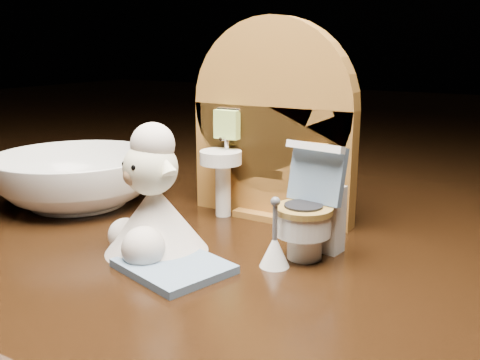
{
  "coord_description": "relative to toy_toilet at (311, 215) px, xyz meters",
  "views": [
    {
      "loc": [
        0.18,
        -0.29,
        0.13
      ],
      "look_at": [
        0.01,
        -0.0,
        0.05
      ],
      "focal_mm": 40.0,
      "sensor_mm": 36.0,
      "label": 1
    }
  ],
  "objects": [
    {
      "name": "bath_mat",
      "position": [
        -0.06,
        -0.06,
        -0.02
      ],
      "size": [
        0.07,
        0.07,
        0.0
      ],
      "primitive_type": "cube",
      "rotation": [
        0.0,
        0.0,
        -0.28
      ],
      "color": "slate",
      "rests_on": "ground"
    },
    {
      "name": "ceramic_bowl",
      "position": [
        -0.21,
        0.0,
        -0.01
      ],
      "size": [
        0.14,
        0.14,
        0.04
      ],
      "primitive_type": "imported",
      "rotation": [
        0.0,
        0.0,
        -0.07
      ],
      "color": "white",
      "rests_on": "ground"
    },
    {
      "name": "backdrop_panel",
      "position": [
        -0.06,
        0.06,
        0.04
      ],
      "size": [
        0.13,
        0.05,
        0.15
      ],
      "color": "#925F25",
      "rests_on": "ground"
    },
    {
      "name": "toilet_brush",
      "position": [
        -0.01,
        -0.03,
        -0.02
      ],
      "size": [
        0.02,
        0.02,
        0.04
      ],
      "color": "white",
      "rests_on": "ground"
    },
    {
      "name": "toy_toilet",
      "position": [
        0.0,
        0.0,
        0.0
      ],
      "size": [
        0.04,
        0.05,
        0.07
      ],
      "rotation": [
        0.0,
        0.0,
        -0.14
      ],
      "color": "white",
      "rests_on": "ground"
    },
    {
      "name": "plush_lamb",
      "position": [
        -0.09,
        -0.05,
        0.0
      ],
      "size": [
        0.07,
        0.07,
        0.09
      ],
      "rotation": [
        0.0,
        0.0,
        -0.36
      ],
      "color": "beige",
      "rests_on": "ground"
    }
  ]
}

